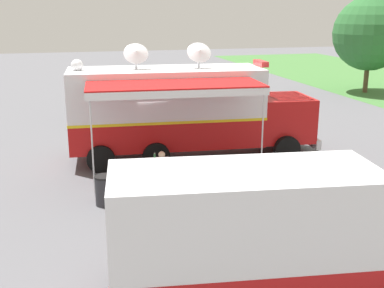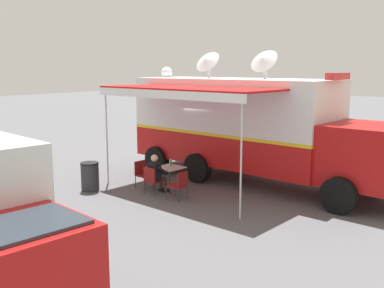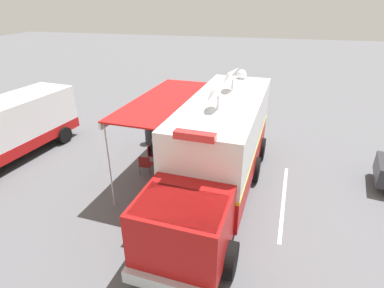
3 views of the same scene
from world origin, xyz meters
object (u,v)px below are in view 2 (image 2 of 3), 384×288
water_bottle (171,163)px  trash_bin (90,176)px  folding_chair_spare_by_truck (179,183)px  seated_responder (157,173)px  command_truck (250,125)px  folding_table (170,169)px  car_behind_truck (300,128)px  folding_chair_beside_table (143,172)px  folding_chair_at_table (152,179)px

water_bottle → trash_bin: bearing=-45.7°
folding_chair_spare_by_truck → seated_responder: seated_responder is taller
command_truck → folding_table: 3.12m
trash_bin → car_behind_truck: 12.18m
seated_responder → trash_bin: size_ratio=1.37×
folding_table → seated_responder: (0.61, -0.00, -0.02)m
water_bottle → seated_responder: bearing=5.8°
folding_chair_beside_table → car_behind_truck: car_behind_truck is taller
folding_table → folding_chair_at_table: folding_chair_at_table is taller
folding_chair_spare_by_truck → seated_responder: bearing=-97.7°
folding_chair_spare_by_truck → folding_chair_beside_table: bearing=-102.4°
water_bottle → command_truck: bearing=143.5°
folding_table → car_behind_truck: size_ratio=0.19×
folding_table → car_behind_truck: car_behind_truck is taller
folding_chair_beside_table → trash_bin: trash_bin is taller
command_truck → folding_chair_spare_by_truck: size_ratio=11.09×
folding_chair_spare_by_truck → trash_bin: trash_bin is taller
folding_chair_spare_by_truck → car_behind_truck: bearing=-174.4°
seated_responder → folding_chair_beside_table: bearing=-107.9°
command_truck → seated_responder: (3.00, -1.56, -1.30)m
command_truck → folding_chair_beside_table: (2.72, -2.40, -1.43)m
folding_table → car_behind_truck: (-10.40, -0.08, 0.21)m
command_truck → folding_chair_at_table: bearing=-26.2°
water_bottle → folding_chair_beside_table: water_bottle is taller
car_behind_truck → trash_bin: bearing=-8.8°
folding_chair_at_table → car_behind_truck: car_behind_truck is taller
trash_bin → folding_table: bearing=130.2°
seated_responder → car_behind_truck: (-11.01, -0.07, 0.23)m
folding_table → water_bottle: water_bottle is taller
water_bottle → folding_chair_spare_by_truck: bearing=49.8°
folding_table → folding_chair_at_table: (0.80, -0.02, -0.16)m
folding_chair_beside_table → water_bottle: bearing=123.7°
folding_chair_spare_by_truck → seated_responder: size_ratio=0.70×
command_truck → folding_chair_beside_table: bearing=-41.4°
trash_bin → water_bottle: bearing=134.3°
folding_chair_at_table → seated_responder: seated_responder is taller
water_bottle → car_behind_truck: bearing=180.0°
folding_chair_at_table → folding_chair_beside_table: same height
folding_chair_at_table → water_bottle: bearing=-176.2°
folding_chair_spare_by_truck → trash_bin: (0.88, -2.94, -0.06)m
folding_table → folding_chair_beside_table: bearing=-68.3°
folding_table → water_bottle: size_ratio=3.83×
folding_chair_at_table → seated_responder: 0.23m
folding_table → folding_chair_at_table: size_ratio=0.99×
folding_chair_beside_table → folding_chair_spare_by_truck: size_ratio=1.00×
water_bottle → car_behind_truck: 10.23m
water_bottle → folding_chair_at_table: (0.97, 0.07, -0.32)m
folding_chair_at_table → trash_bin: size_ratio=0.96×
water_bottle → trash_bin: (1.80, -1.85, -0.38)m
folding_chair_beside_table → trash_bin: (1.29, -1.08, -0.06)m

